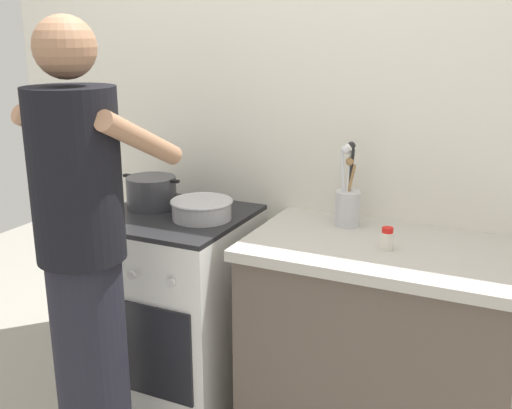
% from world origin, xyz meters
% --- Properties ---
extents(back_wall, '(3.20, 0.10, 2.50)m').
position_xyz_m(back_wall, '(0.20, 0.50, 1.25)').
color(back_wall, silver).
rests_on(back_wall, ground).
extents(countertop, '(1.00, 0.60, 0.90)m').
position_xyz_m(countertop, '(0.55, 0.15, 0.45)').
color(countertop, brown).
rests_on(countertop, ground).
extents(stove_range, '(0.60, 0.62, 0.90)m').
position_xyz_m(stove_range, '(-0.35, 0.15, 0.45)').
color(stove_range, white).
rests_on(stove_range, ground).
extents(pot, '(0.28, 0.22, 0.14)m').
position_xyz_m(pot, '(-0.49, 0.19, 0.97)').
color(pot, '#38383D').
rests_on(pot, stove_range).
extents(mixing_bowl, '(0.26, 0.26, 0.08)m').
position_xyz_m(mixing_bowl, '(-0.21, 0.15, 0.94)').
color(mixing_bowl, '#B7B7BC').
rests_on(mixing_bowl, stove_range).
extents(utensil_crock, '(0.10, 0.10, 0.34)m').
position_xyz_m(utensil_crock, '(0.36, 0.32, 1.00)').
color(utensil_crock, silver).
rests_on(utensil_crock, countertop).
extents(spice_bottle, '(0.04, 0.04, 0.08)m').
position_xyz_m(spice_bottle, '(0.57, 0.11, 0.94)').
color(spice_bottle, silver).
rests_on(spice_bottle, countertop).
extents(person, '(0.41, 0.50, 1.70)m').
position_xyz_m(person, '(-0.36, -0.41, 0.86)').
color(person, black).
rests_on(person, ground).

